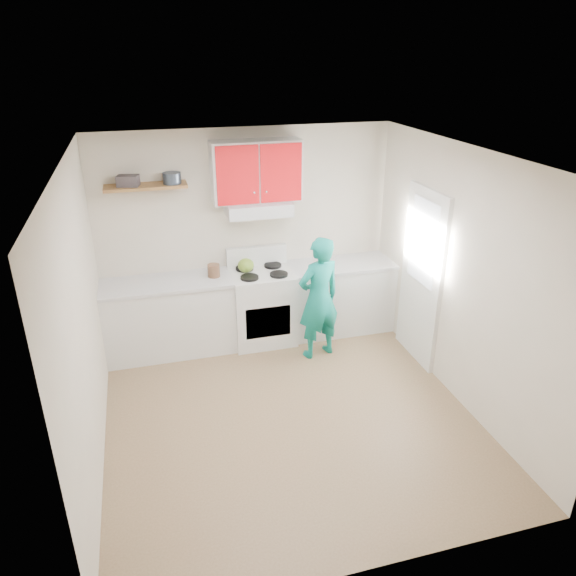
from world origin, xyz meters
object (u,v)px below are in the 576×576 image
object	(u,v)px
crock	(214,271)
kettle	(246,265)
tin	(172,178)
person	(319,298)
stove	(262,306)

from	to	relation	value
crock	kettle	bearing A→B (deg)	6.77
tin	person	distance (m)	2.15
person	crock	bearing A→B (deg)	-41.50
stove	kettle	bearing A→B (deg)	157.77
tin	kettle	distance (m)	1.35
kettle	person	xyz separation A→B (m)	(0.73, -0.62, -0.25)
crock	stove	bearing A→B (deg)	-2.46
kettle	stove	bearing A→B (deg)	-28.20
kettle	crock	bearing A→B (deg)	-179.20
tin	person	size ratio (longest dim) A/B	0.13
stove	kettle	world-z (taller)	kettle
kettle	crock	size ratio (longest dim) A/B	1.14
stove	person	distance (m)	0.83
stove	kettle	distance (m)	0.58
stove	crock	distance (m)	0.78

